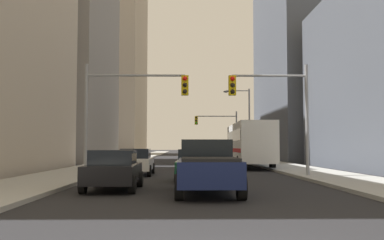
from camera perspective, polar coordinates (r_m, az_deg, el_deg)
The scene contains 15 objects.
sidewalk_left at distance 56.38m, azimuth -7.62°, elevation -4.97°, with size 3.82×160.00×0.15m, color #9E9E99.
sidewalk_right at distance 56.55m, azimuth 6.96°, elevation -4.97°, with size 3.82×160.00×0.15m, color #9E9E99.
city_bus at distance 35.20m, azimuth 7.34°, elevation -2.92°, with size 2.72×11.54×3.40m.
pickup_truck_navy at distance 15.67m, azimuth 1.96°, elevation -6.04°, with size 2.20×5.41×1.90m.
sedan_black at distance 17.19m, azimuth -10.00°, elevation -6.30°, with size 1.95×4.23×1.52m.
sedan_green at distance 21.31m, azimuth 0.43°, elevation -5.77°, with size 1.95×4.24×1.52m.
sedan_white at distance 25.91m, azimuth -7.18°, elevation -5.32°, with size 1.95×4.21×1.52m.
sedan_beige at distance 44.37m, azimuth 0.04°, elevation -4.54°, with size 1.95×4.25×1.52m.
sedan_maroon at distance 47.23m, azimuth 4.00°, elevation -4.46°, with size 1.95×4.21×1.52m.
traffic_signal_near_left at distance 23.62m, azimuth -7.72°, elevation 2.62°, with size 5.47×0.44×6.00m.
traffic_signal_near_right at distance 23.92m, azimuth 10.29°, elevation 2.44°, with size 4.23×0.44×6.00m.
traffic_signal_far_right at distance 55.30m, azimuth 3.34°, elevation -0.84°, with size 5.28×0.44×6.00m.
street_lamp_right at distance 45.32m, azimuth 6.80°, elevation 0.32°, with size 2.71×0.32×7.50m.
building_left_mid_office at distance 55.51m, azimuth -21.06°, elevation 11.08°, with size 19.69×19.04×30.63m, color gray.
building_right_mid_block at distance 58.93m, azimuth 21.80°, elevation 9.50°, with size 25.06×20.73×29.12m, color #4C515B.
Camera 1 is at (-0.67, -5.99, 1.66)m, focal length 41.64 mm.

